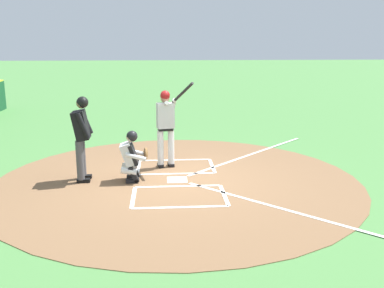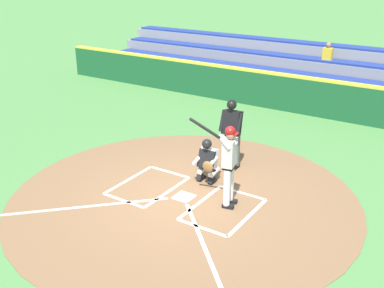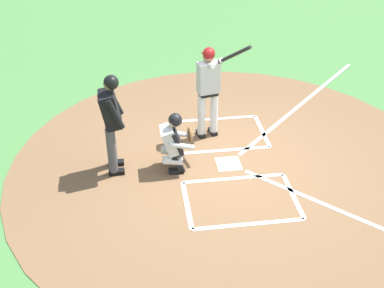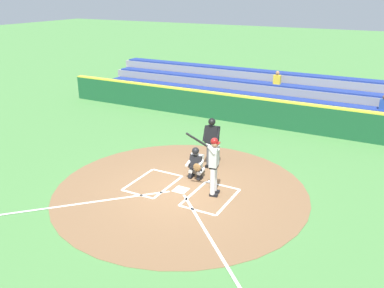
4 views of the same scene
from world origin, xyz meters
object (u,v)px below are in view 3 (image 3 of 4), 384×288
Objects in this scene: plate_umpire at (111,118)px; baseball at (175,150)px; catcher at (175,140)px; batter at (209,86)px.

plate_umpire reaches higher than baseball.
baseball is (-0.50, 0.04, -0.55)m from catcher.
batter is 1.88× the size of catcher.
catcher is at bearing 85.90° from plate_umpire.
plate_umpire is at bearing -94.10° from catcher.
batter is 1.35m from catcher.
catcher is (0.99, -0.76, -0.51)m from batter.
baseball is (0.49, -0.72, -1.06)m from batter.
catcher is 0.75m from baseball.
plate_umpire is at bearing -68.86° from baseball.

